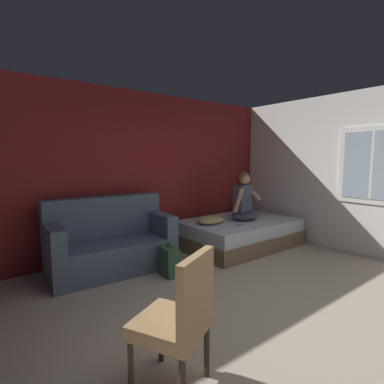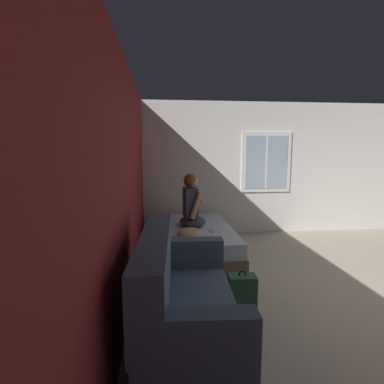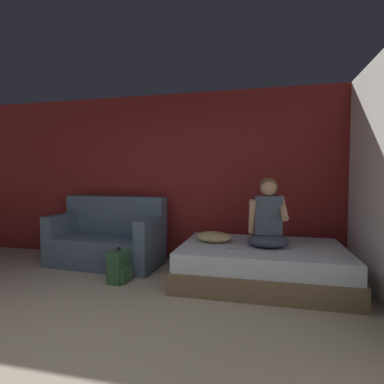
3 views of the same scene
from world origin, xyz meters
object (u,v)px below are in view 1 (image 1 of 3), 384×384
at_px(bed, 239,233).
at_px(side_chair, 179,316).
at_px(cell_phone, 240,225).
at_px(backpack, 169,262).
at_px(person_seated, 244,200).
at_px(throw_pillow, 210,220).
at_px(couch, 110,243).

xyz_separation_m(bed, side_chair, (-2.86, -2.13, 0.30)).
bearing_deg(cell_phone, backpack, -95.24).
xyz_separation_m(side_chair, person_seated, (2.93, 2.09, 0.30)).
bearing_deg(side_chair, cell_phone, 35.56).
bearing_deg(cell_phone, throw_pillow, -147.89).
bearing_deg(side_chair, person_seated, 35.51).
bearing_deg(side_chair, couch, 77.81).
height_order(backpack, cell_phone, cell_phone).
bearing_deg(throw_pillow, backpack, -158.05).
xyz_separation_m(couch, side_chair, (-0.53, -2.43, 0.14)).
xyz_separation_m(couch, cell_phone, (2.02, -0.62, 0.09)).
distance_m(bed, couch, 2.35).
relative_size(side_chair, cell_phone, 6.81).
bearing_deg(backpack, throw_pillow, 21.95).
bearing_deg(throw_pillow, cell_phone, -49.22).
xyz_separation_m(bed, cell_phone, (-0.31, -0.31, 0.25)).
bearing_deg(backpack, person_seated, 10.95).
distance_m(side_chair, throw_pillow, 3.12).
height_order(bed, throw_pillow, throw_pillow).
relative_size(throw_pillow, cell_phone, 3.33).
relative_size(bed, person_seated, 2.39).
bearing_deg(cell_phone, bed, 126.10).
height_order(backpack, throw_pillow, throw_pillow).
relative_size(person_seated, throw_pillow, 1.82).
height_order(couch, side_chair, couch).
bearing_deg(bed, couch, 172.50).
bearing_deg(throw_pillow, side_chair, -135.33).
distance_m(backpack, cell_phone, 1.51).
relative_size(bed, side_chair, 2.14).
bearing_deg(throw_pillow, person_seated, -8.34).
height_order(bed, backpack, bed).
bearing_deg(backpack, side_chair, -121.68).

